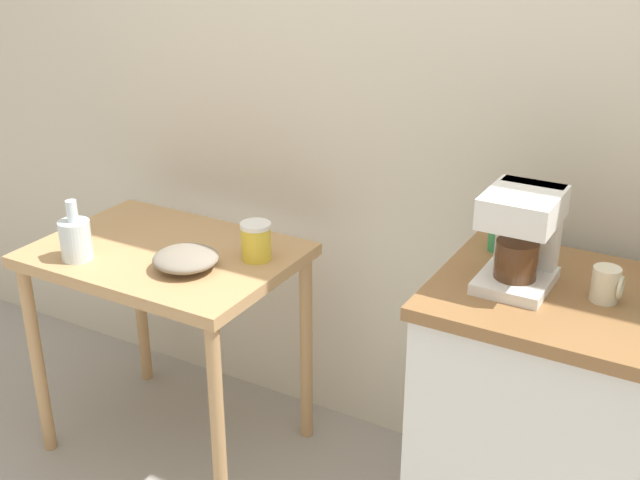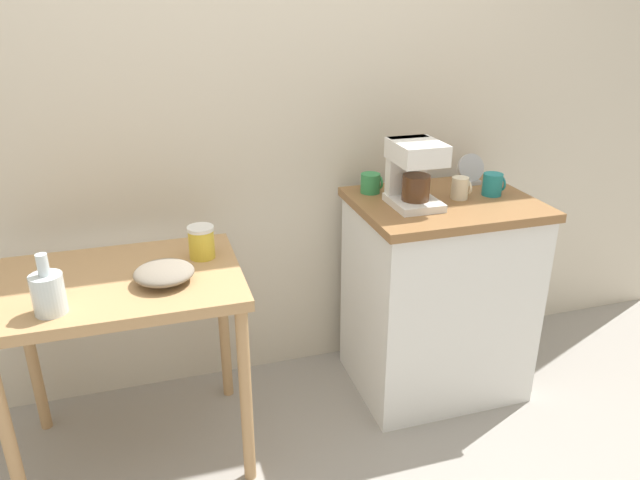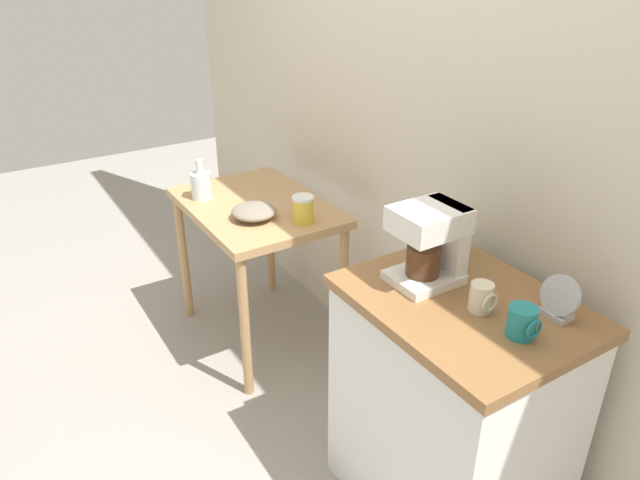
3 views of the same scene
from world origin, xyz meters
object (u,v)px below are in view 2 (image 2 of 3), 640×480
object	(u,v)px
glass_carafe_vase	(48,292)
table_clock	(470,171)
bowl_stoneware	(164,273)
canister_enamel	(201,242)
coffee_maker	(413,170)
mug_tall_green	(371,183)
mug_dark_teal	(493,184)
mug_small_cream	(460,188)

from	to	relation	value
glass_carafe_vase	table_clock	xyz separation A→B (m)	(1.70, 0.44, 0.12)
bowl_stoneware	table_clock	bearing A→B (deg)	13.85
glass_carafe_vase	canister_enamel	world-z (taller)	glass_carafe_vase
coffee_maker	table_clock	xyz separation A→B (m)	(0.36, 0.18, -0.08)
bowl_stoneware	coffee_maker	distance (m)	1.02
bowl_stoneware	mug_tall_green	distance (m)	0.96
glass_carafe_vase	mug_dark_teal	size ratio (longest dim) A/B	2.14
mug_small_cream	bowl_stoneware	bearing A→B (deg)	-172.20
bowl_stoneware	glass_carafe_vase	distance (m)	0.37
bowl_stoneware	coffee_maker	bearing A→B (deg)	9.05
mug_small_cream	table_clock	xyz separation A→B (m)	(0.14, 0.17, 0.01)
coffee_maker	canister_enamel	bearing A→B (deg)	179.11
bowl_stoneware	table_clock	world-z (taller)	table_clock
mug_tall_green	glass_carafe_vase	bearing A→B (deg)	-159.74
mug_small_cream	coffee_maker	bearing A→B (deg)	-177.86
bowl_stoneware	mug_small_cream	world-z (taller)	mug_small_cream
table_clock	mug_tall_green	bearing A→B (deg)	178.50
canister_enamel	mug_small_cream	size ratio (longest dim) A/B	1.36
bowl_stoneware	coffee_maker	world-z (taller)	coffee_maker
coffee_maker	mug_tall_green	xyz separation A→B (m)	(-0.10, 0.19, -0.10)
glass_carafe_vase	mug_tall_green	size ratio (longest dim) A/B	2.21
table_clock	canister_enamel	bearing A→B (deg)	-172.29
glass_carafe_vase	mug_tall_green	bearing A→B (deg)	20.26
canister_enamel	table_clock	world-z (taller)	table_clock
coffee_maker	mug_tall_green	size ratio (longest dim) A/B	2.92
canister_enamel	mug_small_cream	bearing A→B (deg)	-0.25
mug_tall_green	bowl_stoneware	bearing A→B (deg)	-158.70
canister_enamel	mug_dark_teal	xyz separation A→B (m)	(1.21, -0.00, 0.11)
canister_enamel	coffee_maker	size ratio (longest dim) A/B	0.47
mug_dark_teal	mug_tall_green	bearing A→B (deg)	159.44
coffee_maker	table_clock	size ratio (longest dim) A/B	1.94
mug_dark_teal	table_clock	xyz separation A→B (m)	(-0.01, 0.17, 0.01)
bowl_stoneware	mug_tall_green	size ratio (longest dim) A/B	2.29
glass_carafe_vase	table_clock	world-z (taller)	table_clock
canister_enamel	mug_tall_green	distance (m)	0.76
glass_carafe_vase	mug_dark_teal	world-z (taller)	mug_dark_teal
mug_tall_green	coffee_maker	bearing A→B (deg)	-61.78
coffee_maker	mug_dark_teal	distance (m)	0.39
bowl_stoneware	mug_dark_teal	bearing A→B (deg)	6.99
bowl_stoneware	mug_small_cream	size ratio (longest dim) A/B	2.26
bowl_stoneware	mug_small_cream	distance (m)	1.22
mug_tall_green	mug_dark_teal	distance (m)	0.51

